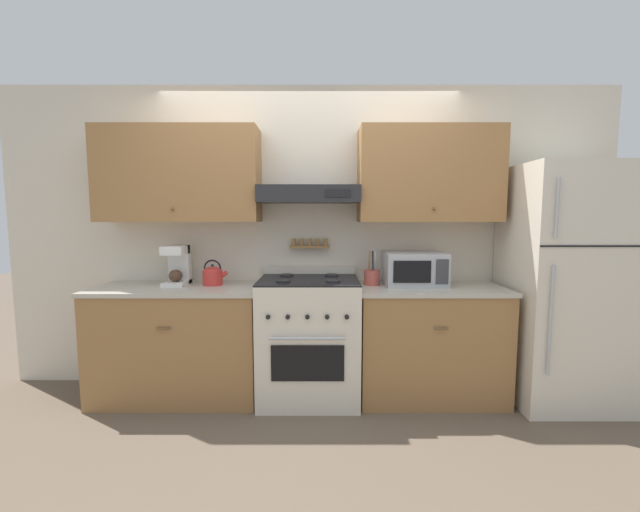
% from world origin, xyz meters
% --- Properties ---
extents(ground_plane, '(16.00, 16.00, 0.00)m').
position_xyz_m(ground_plane, '(0.00, 0.00, 0.00)').
color(ground_plane, brown).
extents(wall_back, '(5.20, 0.46, 2.55)m').
position_xyz_m(wall_back, '(-0.04, 0.57, 1.47)').
color(wall_back, beige).
rests_on(wall_back, ground_plane).
extents(counter_left, '(1.31, 0.62, 0.90)m').
position_xyz_m(counter_left, '(-1.05, 0.32, 0.45)').
color(counter_left, olive).
rests_on(counter_left, ground_plane).
extents(counter_right, '(1.15, 0.62, 0.90)m').
position_xyz_m(counter_right, '(0.97, 0.32, 0.45)').
color(counter_right, olive).
rests_on(counter_right, ground_plane).
extents(stove_range, '(0.78, 0.66, 1.03)m').
position_xyz_m(stove_range, '(0.00, 0.29, 0.49)').
color(stove_range, beige).
rests_on(stove_range, ground_plane).
extents(refrigerator, '(0.80, 0.73, 1.85)m').
position_xyz_m(refrigerator, '(1.99, 0.25, 0.93)').
color(refrigerator, beige).
rests_on(refrigerator, ground_plane).
extents(tea_kettle, '(0.21, 0.16, 0.21)m').
position_xyz_m(tea_kettle, '(-0.78, 0.39, 0.99)').
color(tea_kettle, red).
rests_on(tea_kettle, counter_left).
extents(coffee_maker, '(0.17, 0.25, 0.32)m').
position_xyz_m(coffee_maker, '(-1.08, 0.43, 1.07)').
color(coffee_maker, white).
rests_on(coffee_maker, counter_left).
extents(microwave, '(0.48, 0.41, 0.27)m').
position_xyz_m(microwave, '(0.85, 0.41, 1.04)').
color(microwave, '#ADAFB5').
rests_on(microwave, counter_right).
extents(utensil_crock, '(0.13, 0.13, 0.28)m').
position_xyz_m(utensil_crock, '(0.51, 0.39, 0.97)').
color(utensil_crock, '#B24C42').
rests_on(utensil_crock, counter_right).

